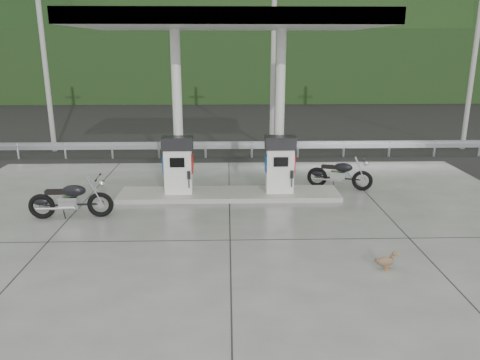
{
  "coord_description": "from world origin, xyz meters",
  "views": [
    {
      "loc": [
        -0.05,
        -11.75,
        4.67
      ],
      "look_at": [
        0.3,
        1.0,
        1.0
      ],
      "focal_mm": 35.0,
      "sensor_mm": 36.0,
      "label": 1
    }
  ],
  "objects_px": {
    "gas_pump_right": "(280,164)",
    "duck": "(385,262)",
    "motorcycle_left": "(71,200)",
    "gas_pump_left": "(178,165)",
    "motorcycle_right": "(340,174)"
  },
  "relations": [
    {
      "from": "gas_pump_left",
      "to": "motorcycle_right",
      "type": "bearing_deg",
      "value": 8.64
    },
    {
      "from": "gas_pump_left",
      "to": "gas_pump_right",
      "type": "relative_size",
      "value": 1.0
    },
    {
      "from": "gas_pump_left",
      "to": "gas_pump_right",
      "type": "xyz_separation_m",
      "value": [
        3.2,
        0.0,
        0.0
      ]
    },
    {
      "from": "gas_pump_right",
      "to": "duck",
      "type": "xyz_separation_m",
      "value": [
        1.74,
        -5.15,
        -0.88
      ]
    },
    {
      "from": "motorcycle_left",
      "to": "duck",
      "type": "relative_size",
      "value": 4.51
    },
    {
      "from": "gas_pump_left",
      "to": "motorcycle_right",
      "type": "relative_size",
      "value": 0.88
    },
    {
      "from": "gas_pump_left",
      "to": "duck",
      "type": "bearing_deg",
      "value": -46.2
    },
    {
      "from": "motorcycle_left",
      "to": "motorcycle_right",
      "type": "xyz_separation_m",
      "value": [
        8.15,
        2.58,
        -0.03
      ]
    },
    {
      "from": "duck",
      "to": "motorcycle_right",
      "type": "bearing_deg",
      "value": 80.18
    },
    {
      "from": "gas_pump_right",
      "to": "motorcycle_right",
      "type": "distance_m",
      "value": 2.34
    },
    {
      "from": "gas_pump_right",
      "to": "duck",
      "type": "relative_size",
      "value": 3.76
    },
    {
      "from": "gas_pump_right",
      "to": "motorcycle_left",
      "type": "relative_size",
      "value": 0.83
    },
    {
      "from": "motorcycle_right",
      "to": "duck",
      "type": "height_order",
      "value": "motorcycle_right"
    },
    {
      "from": "motorcycle_left",
      "to": "motorcycle_right",
      "type": "height_order",
      "value": "motorcycle_left"
    },
    {
      "from": "gas_pump_right",
      "to": "motorcycle_left",
      "type": "bearing_deg",
      "value": -163.63
    }
  ]
}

